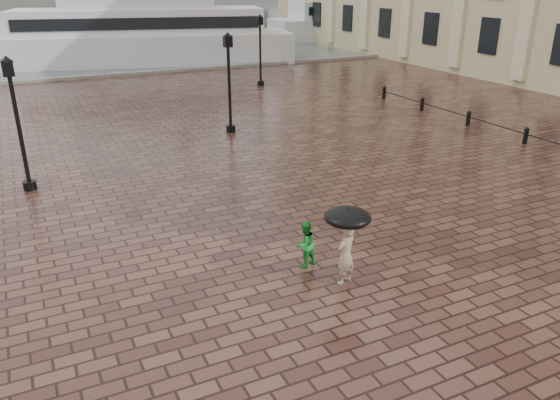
{
  "coord_description": "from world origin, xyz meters",
  "views": [
    {
      "loc": [
        -5.88,
        -9.69,
        6.93
      ],
      "look_at": [
        -0.07,
        2.3,
        1.4
      ],
      "focal_mm": 35.0,
      "sensor_mm": 36.0,
      "label": 1
    }
  ],
  "objects_px": {
    "adult_pedestrian": "(346,254)",
    "ferry_far": "(372,17)",
    "ferry_near": "(141,33)",
    "child_pedestrian": "(305,244)",
    "street_lamps": "(115,78)"
  },
  "relations": [
    {
      "from": "street_lamps",
      "to": "ferry_near",
      "type": "distance_m",
      "value": 20.73
    },
    {
      "from": "child_pedestrian",
      "to": "ferry_far",
      "type": "bearing_deg",
      "value": -143.1
    },
    {
      "from": "child_pedestrian",
      "to": "ferry_near",
      "type": "distance_m",
      "value": 36.62
    },
    {
      "from": "ferry_near",
      "to": "child_pedestrian",
      "type": "bearing_deg",
      "value": -82.45
    },
    {
      "from": "child_pedestrian",
      "to": "ferry_far",
      "type": "relative_size",
      "value": 0.05
    },
    {
      "from": "adult_pedestrian",
      "to": "ferry_far",
      "type": "bearing_deg",
      "value": -143.95
    },
    {
      "from": "street_lamps",
      "to": "ferry_far",
      "type": "xyz_separation_m",
      "value": [
        34.35,
        28.12,
        0.03
      ]
    },
    {
      "from": "child_pedestrian",
      "to": "ferry_near",
      "type": "relative_size",
      "value": 0.05
    },
    {
      "from": "child_pedestrian",
      "to": "ferry_near",
      "type": "height_order",
      "value": "ferry_near"
    },
    {
      "from": "adult_pedestrian",
      "to": "street_lamps",
      "type": "bearing_deg",
      "value": -102.09
    },
    {
      "from": "adult_pedestrian",
      "to": "ferry_far",
      "type": "height_order",
      "value": "ferry_far"
    },
    {
      "from": "street_lamps",
      "to": "ferry_far",
      "type": "relative_size",
      "value": 0.88
    },
    {
      "from": "adult_pedestrian",
      "to": "ferry_near",
      "type": "bearing_deg",
      "value": -114.28
    },
    {
      "from": "street_lamps",
      "to": "child_pedestrian",
      "type": "relative_size",
      "value": 17.35
    },
    {
      "from": "child_pedestrian",
      "to": "ferry_far",
      "type": "xyz_separation_m",
      "value": [
        32.8,
        44.52,
        1.74
      ]
    }
  ]
}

